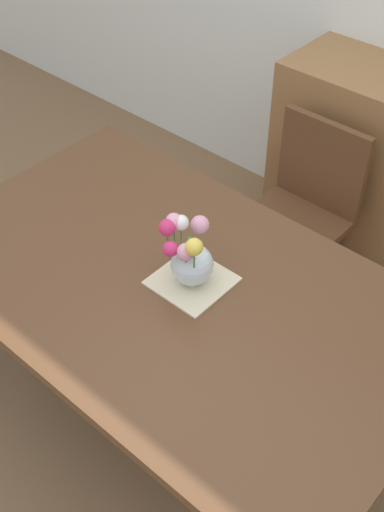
{
  "coord_description": "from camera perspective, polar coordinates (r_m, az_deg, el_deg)",
  "views": [
    {
      "loc": [
        1.09,
        -1.13,
        2.3
      ],
      "look_at": [
        0.05,
        0.05,
        0.85
      ],
      "focal_mm": 45.36,
      "sensor_mm": 36.0,
      "label": 1
    }
  ],
  "objects": [
    {
      "name": "placemat",
      "position": [
        2.21,
        -0.0,
        -2.21
      ],
      "size": [
        0.25,
        0.25,
        0.01
      ],
      "primitive_type": "cube",
      "color": "beige",
      "rests_on": "dining_table"
    },
    {
      "name": "chair_far",
      "position": [
        2.92,
        9.8,
        4.37
      ],
      "size": [
        0.42,
        0.42,
        0.9
      ],
      "rotation": [
        0.0,
        0.0,
        3.14
      ],
      "color": "brown",
      "rests_on": "ground_plane"
    },
    {
      "name": "dining_table",
      "position": [
        2.27,
        -1.66,
        -3.64
      ],
      "size": [
        1.83,
        1.1,
        0.73
      ],
      "color": "brown",
      "rests_on": "ground_plane"
    },
    {
      "name": "flower_vase",
      "position": [
        2.14,
        -0.22,
        0.03
      ],
      "size": [
        0.19,
        0.22,
        0.25
      ],
      "color": "silver",
      "rests_on": "placemat"
    },
    {
      "name": "ground_plane",
      "position": [
        2.78,
        -1.39,
        -13.06
      ],
      "size": [
        12.0,
        12.0,
        0.0
      ],
      "primitive_type": "plane",
      "color": "brown"
    }
  ]
}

